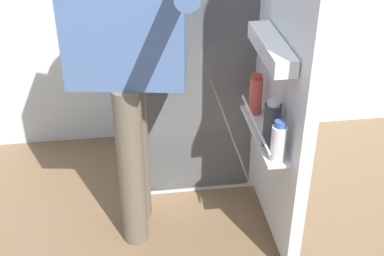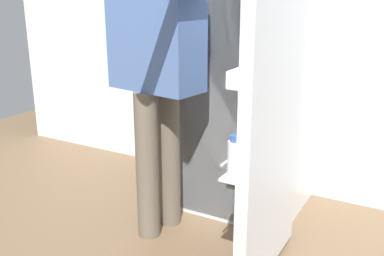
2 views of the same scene
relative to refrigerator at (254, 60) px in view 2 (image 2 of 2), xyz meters
The scene contains 3 objects.
ground_plane 1.03m from the refrigerator, 93.45° to the right, with size 5.90×5.90×0.00m, color brown.
refrigerator is the anchor object (origin of this frame).
person 0.58m from the refrigerator, 123.98° to the right, with size 0.56×0.82×1.60m.
Camera 2 is at (0.95, -1.84, 1.28)m, focal length 41.76 mm.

